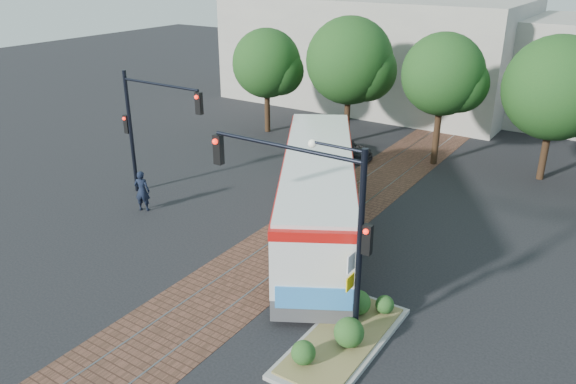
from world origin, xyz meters
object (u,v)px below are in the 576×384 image
object	(u,v)px
traffic_island	(345,333)
parked_car	(340,147)
officer	(142,191)
signal_pole_main	(322,210)
signal_pole_left	(146,119)
city_bus	(318,191)

from	to	relation	value
traffic_island	parked_car	world-z (taller)	parked_car
traffic_island	officer	distance (m)	12.76
signal_pole_main	parked_car	distance (m)	17.02
signal_pole_main	traffic_island	bearing A→B (deg)	-5.36
signal_pole_main	signal_pole_left	distance (m)	13.14
traffic_island	officer	size ratio (longest dim) A/B	2.70
traffic_island	signal_pole_left	xyz separation A→B (m)	(-13.19, 4.89, 3.54)
signal_pole_main	parked_car	bearing A→B (deg)	116.24
city_bus	parked_car	xyz separation A→B (m)	(-3.93, 9.25, -1.38)
parked_car	signal_pole_main	bearing A→B (deg)	-150.93
traffic_island	officer	bearing A→B (deg)	164.40
signal_pole_left	parked_car	distance (m)	11.70
signal_pole_main	signal_pole_left	world-z (taller)	signal_pole_main
traffic_island	signal_pole_main	world-z (taller)	signal_pole_main
traffic_island	signal_pole_main	bearing A→B (deg)	174.64
signal_pole_left	signal_pole_main	bearing A→B (deg)	-21.45
traffic_island	parked_car	size ratio (longest dim) A/B	1.32
city_bus	signal_pole_main	size ratio (longest dim) A/B	2.12
signal_pole_left	city_bus	bearing A→B (deg)	5.64
officer	parked_car	size ratio (longest dim) A/B	0.49
signal_pole_left	parked_car	xyz separation A→B (m)	(4.87, 10.12, -3.29)
city_bus	traffic_island	size ratio (longest dim) A/B	2.45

